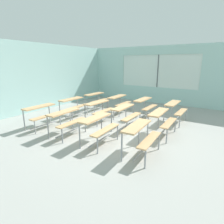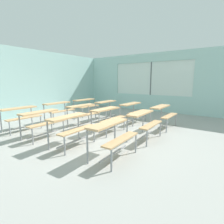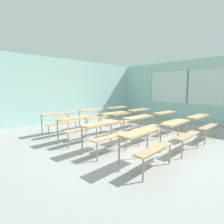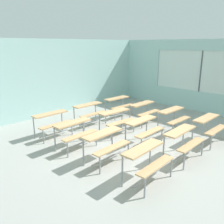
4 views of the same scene
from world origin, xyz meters
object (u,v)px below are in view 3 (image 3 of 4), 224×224
at_px(desk_bench_r1c1, 141,123).
at_px(desk_bench_r3c2, 119,111).
at_px(desk_bench_r0c1, 179,129).
at_px(desk_bench_r2c0, 77,124).
at_px(desk_bench_r1c2, 167,117).
at_px(desk_bench_r2c2, 141,114).
at_px(desk_bench_r3c1, 93,114).
at_px(desk_bench_r0c0, 145,141).
at_px(desk_bench_r2c1, 116,118).
at_px(desk_bench_r1c0, 104,130).
at_px(desk_bench_r3c0, 59,119).
at_px(desk_bench_r0c2, 201,122).

xyz_separation_m(desk_bench_r1c1, desk_bench_r3c2, (1.54, 2.44, 0.00)).
bearing_deg(desk_bench_r0c1, desk_bench_r2c0, 120.93).
xyz_separation_m(desk_bench_r1c2, desk_bench_r2c2, (-0.01, 1.20, 0.00)).
relative_size(desk_bench_r1c1, desk_bench_r3c1, 1.01).
bearing_deg(desk_bench_r0c0, desk_bench_r2c1, 54.29).
xyz_separation_m(desk_bench_r2c0, desk_bench_r2c1, (1.60, -0.02, 0.00)).
distance_m(desk_bench_r1c0, desk_bench_r3c2, 3.86).
bearing_deg(desk_bench_r2c2, desk_bench_r3c0, 157.79).
relative_size(desk_bench_r2c1, desk_bench_r3c2, 1.01).
xyz_separation_m(desk_bench_r1c2, desk_bench_r3c2, (-0.02, 2.46, 0.00)).
bearing_deg(desk_bench_r3c0, desk_bench_r0c0, -89.09).
bearing_deg(desk_bench_r0c1, desk_bench_r1c2, 36.29).
height_order(desk_bench_r0c2, desk_bench_r2c0, same).
distance_m(desk_bench_r0c1, desk_bench_r3c2, 3.95).
distance_m(desk_bench_r2c0, desk_bench_r3c1, 2.00).
height_order(desk_bench_r1c2, desk_bench_r3c0, same).
height_order(desk_bench_r1c1, desk_bench_r2c2, same).
bearing_deg(desk_bench_r0c2, desk_bench_r1c1, 141.43).
bearing_deg(desk_bench_r1c0, desk_bench_r2c1, 34.00).
height_order(desk_bench_r1c0, desk_bench_r2c0, same).
distance_m(desk_bench_r0c2, desk_bench_r3c0, 4.70).
bearing_deg(desk_bench_r1c2, desk_bench_r2c1, 142.00).
distance_m(desk_bench_r1c0, desk_bench_r2c1, 1.93).
bearing_deg(desk_bench_r2c2, desk_bench_r3c1, 139.41).
bearing_deg(desk_bench_r1c1, desk_bench_r2c0, 140.24).
bearing_deg(desk_bench_r1c0, desk_bench_r1c1, -3.15).
xyz_separation_m(desk_bench_r1c0, desk_bench_r3c0, (-0.03, 2.37, 0.00)).
height_order(desk_bench_r0c0, desk_bench_r2c0, same).
xyz_separation_m(desk_bench_r1c0, desk_bench_r2c0, (-0.05, 1.17, 0.00)).
bearing_deg(desk_bench_r3c0, desk_bench_r2c0, -90.80).
distance_m(desk_bench_r2c2, desk_bench_r3c1, 1.97).
xyz_separation_m(desk_bench_r1c1, desk_bench_r1c2, (1.56, -0.02, 0.00)).
xyz_separation_m(desk_bench_r1c1, desk_bench_r2c1, (0.09, 1.17, 0.00)).
bearing_deg(desk_bench_r1c0, desk_bench_r1c2, -3.19).
bearing_deg(desk_bench_r0c1, desk_bench_r0c2, -2.13).
xyz_separation_m(desk_bench_r2c0, desk_bench_r3c2, (3.05, 1.25, 0.00)).
xyz_separation_m(desk_bench_r3c1, desk_bench_r3c2, (1.50, -0.00, 0.00)).
bearing_deg(desk_bench_r2c2, desk_bench_r1c1, -143.18).
relative_size(desk_bench_r1c0, desk_bench_r3c1, 1.02).
height_order(desk_bench_r2c2, desk_bench_r3c2, same).
xyz_separation_m(desk_bench_r0c0, desk_bench_r0c1, (1.47, -0.01, 0.00)).
relative_size(desk_bench_r3c0, desk_bench_r3c1, 0.99).
bearing_deg(desk_bench_r2c2, desk_bench_r1c2, -90.00).
distance_m(desk_bench_r0c2, desk_bench_r2c0, 3.87).
height_order(desk_bench_r0c1, desk_bench_r3c1, same).
relative_size(desk_bench_r0c1, desk_bench_r3c2, 1.00).
bearing_deg(desk_bench_r2c1, desk_bench_r0c2, -56.55).
bearing_deg(desk_bench_r3c0, desk_bench_r1c2, -38.34).
relative_size(desk_bench_r0c2, desk_bench_r3c2, 0.99).
height_order(desk_bench_r1c0, desk_bench_r1c1, same).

